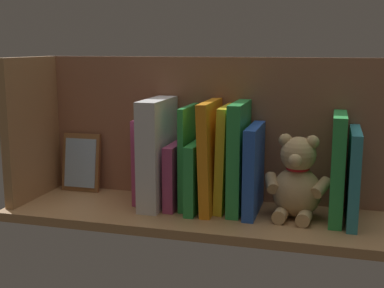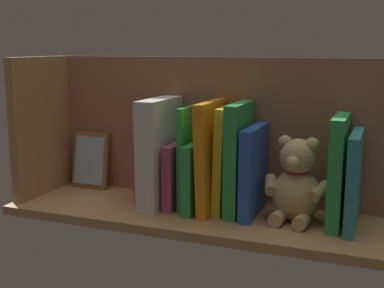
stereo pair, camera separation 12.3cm
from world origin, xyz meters
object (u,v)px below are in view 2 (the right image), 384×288
object	(u,v)px
teddy_bear	(296,184)
dictionary_thick_white	(160,152)
picture_frame_leaning	(90,160)
book_0	(354,180)

from	to	relation	value
teddy_bear	dictionary_thick_white	world-z (taller)	dictionary_thick_white
teddy_bear	picture_frame_leaning	xyz separation A→B (cm)	(59.98, -7.30, -0.79)
book_0	teddy_bear	bearing A→B (deg)	2.30
teddy_bear	picture_frame_leaning	bearing A→B (deg)	-1.08
book_0	dictionary_thick_white	size ratio (longest dim) A/B	0.79
dictionary_thick_white	picture_frame_leaning	world-z (taller)	dictionary_thick_white
book_0	dictionary_thick_white	bearing A→B (deg)	0.06
dictionary_thick_white	picture_frame_leaning	size ratio (longest dim) A/B	1.68
teddy_bear	picture_frame_leaning	world-z (taller)	teddy_bear
book_0	picture_frame_leaning	distance (cm)	72.92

